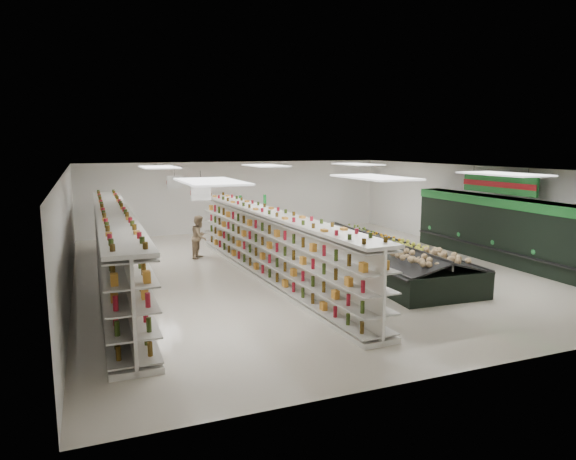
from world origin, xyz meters
name	(u,v)px	position (x,y,z in m)	size (l,w,h in m)	color
floor	(307,269)	(0.00, 0.00, 0.00)	(16.00, 16.00, 0.00)	beige
ceiling	(308,169)	(0.00, 0.00, 3.20)	(14.00, 16.00, 0.02)	white
wall_back	(237,197)	(0.00, 8.00, 1.60)	(14.00, 0.02, 3.20)	white
wall_front	(492,280)	(0.00, -8.00, 1.60)	(14.00, 0.02, 3.20)	white
wall_left	(68,233)	(-7.00, 0.00, 1.60)	(0.02, 16.00, 3.20)	white
wall_right	(482,210)	(7.00, 0.00, 1.60)	(0.02, 16.00, 3.20)	white
produce_wall_case	(502,226)	(6.53, -1.50, 1.24)	(0.93, 8.00, 2.20)	black
aisle_sign_near	(201,193)	(-3.80, -2.00, 2.75)	(0.52, 0.06, 0.75)	white
aisle_sign_far	(175,182)	(-3.80, 2.00, 2.75)	(0.52, 0.06, 0.75)	white
hortifruti_banner	(498,184)	(6.25, -1.50, 2.65)	(0.12, 3.20, 0.95)	#1E732C
gondola_left	(116,252)	(-5.81, 0.03, 0.99)	(1.02, 12.40, 2.15)	white
gondola_center	(270,248)	(-1.50, -0.72, 0.92)	(1.42, 11.64, 2.01)	white
produce_island	(381,256)	(2.03, -1.17, 0.49)	(2.96, 7.36, 1.08)	black
soda_endcap	(251,221)	(-0.29, 5.07, 0.87)	(1.43, 0.99, 1.80)	#A31219
shopper_main	(348,268)	(-0.32, -3.36, 0.80)	(0.59, 0.38, 1.60)	white
shopper_background	(199,237)	(-2.86, 2.87, 0.76)	(0.74, 0.45, 1.51)	#987F5E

